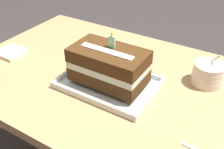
{
  "coord_description": "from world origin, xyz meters",
  "views": [
    {
      "loc": [
        0.42,
        -0.71,
        1.29
      ],
      "look_at": [
        0.0,
        -0.03,
        0.76
      ],
      "focal_mm": 42.28,
      "sensor_mm": 36.0,
      "label": 1
    }
  ],
  "objects_px": {
    "serving_spoon_near_tray": "(85,41)",
    "foil_tray": "(109,84)",
    "napkin_pile": "(11,52)",
    "birthday_cake": "(109,65)",
    "bowl_stack": "(208,74)"
  },
  "relations": [
    {
      "from": "bowl_stack",
      "to": "serving_spoon_near_tray",
      "type": "height_order",
      "value": "bowl_stack"
    },
    {
      "from": "bowl_stack",
      "to": "napkin_pile",
      "type": "bearing_deg",
      "value": -163.95
    },
    {
      "from": "birthday_cake",
      "to": "bowl_stack",
      "type": "height_order",
      "value": "birthday_cake"
    },
    {
      "from": "foil_tray",
      "to": "serving_spoon_near_tray",
      "type": "bearing_deg",
      "value": 139.94
    },
    {
      "from": "foil_tray",
      "to": "birthday_cake",
      "type": "bearing_deg",
      "value": 90.0
    },
    {
      "from": "foil_tray",
      "to": "napkin_pile",
      "type": "bearing_deg",
      "value": -176.88
    },
    {
      "from": "birthday_cake",
      "to": "bowl_stack",
      "type": "relative_size",
      "value": 2.15
    },
    {
      "from": "napkin_pile",
      "to": "birthday_cake",
      "type": "bearing_deg",
      "value": 3.12
    },
    {
      "from": "serving_spoon_near_tray",
      "to": "foil_tray",
      "type": "bearing_deg",
      "value": -40.06
    },
    {
      "from": "foil_tray",
      "to": "bowl_stack",
      "type": "relative_size",
      "value": 2.83
    },
    {
      "from": "bowl_stack",
      "to": "serving_spoon_near_tray",
      "type": "distance_m",
      "value": 0.58
    },
    {
      "from": "birthday_cake",
      "to": "serving_spoon_near_tray",
      "type": "height_order",
      "value": "birthday_cake"
    },
    {
      "from": "bowl_stack",
      "to": "serving_spoon_near_tray",
      "type": "relative_size",
      "value": 1.05
    },
    {
      "from": "foil_tray",
      "to": "napkin_pile",
      "type": "relative_size",
      "value": 2.91
    },
    {
      "from": "birthday_cake",
      "to": "serving_spoon_near_tray",
      "type": "xyz_separation_m",
      "value": [
        -0.28,
        0.23,
        -0.08
      ]
    }
  ]
}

